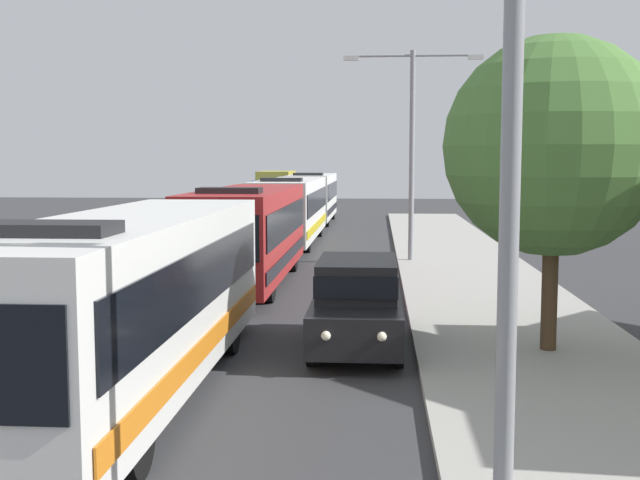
# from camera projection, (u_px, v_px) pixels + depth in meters

# --- Properties ---
(bus_lead) EXTENTS (2.58, 11.10, 3.21)m
(bus_lead) POSITION_uv_depth(u_px,v_px,m) (130.00, 298.00, 13.21)
(bus_lead) COLOR silver
(bus_lead) RESTS_ON ground_plane
(bus_second_in_line) EXTENTS (2.58, 10.74, 3.21)m
(bus_second_in_line) POSITION_uv_depth(u_px,v_px,m) (249.00, 232.00, 25.36)
(bus_second_in_line) COLOR maroon
(bus_second_in_line) RESTS_ON ground_plane
(bus_middle) EXTENTS (2.58, 12.24, 3.21)m
(bus_middle) POSITION_uv_depth(u_px,v_px,m) (291.00, 208.00, 37.78)
(bus_middle) COLOR silver
(bus_middle) RESTS_ON ground_plane
(bus_fourth_in_line) EXTENTS (2.58, 10.58, 3.21)m
(bus_fourth_in_line) POSITION_uv_depth(u_px,v_px,m) (313.00, 196.00, 50.30)
(bus_fourth_in_line) COLOR silver
(bus_fourth_in_line) RESTS_ON ground_plane
(white_suv) EXTENTS (1.86, 4.71, 1.90)m
(white_suv) POSITION_uv_depth(u_px,v_px,m) (357.00, 300.00, 16.66)
(white_suv) COLOR black
(white_suv) RESTS_ON ground_plane
(box_truck_oncoming) EXTENTS (2.35, 6.86, 3.15)m
(box_truck_oncoming) POSITION_uv_depth(u_px,v_px,m) (275.00, 191.00, 57.40)
(box_truck_oncoming) COLOR navy
(box_truck_oncoming) RESTS_ON ground_plane
(streetlamp_near) EXTENTS (5.47, 0.28, 8.57)m
(streetlamp_near) POSITION_uv_depth(u_px,v_px,m) (514.00, 16.00, 7.56)
(streetlamp_near) COLOR gray
(streetlamp_near) RESTS_ON sidewalk
(streetlamp_mid) EXTENTS (5.21, 0.28, 7.92)m
(streetlamp_mid) POSITION_uv_depth(u_px,v_px,m) (412.00, 133.00, 29.99)
(streetlamp_mid) COLOR gray
(streetlamp_mid) RESTS_ON sidewalk
(roadside_tree) EXTENTS (4.37, 4.37, 6.28)m
(roadside_tree) POSITION_uv_depth(u_px,v_px,m) (554.00, 147.00, 15.67)
(roadside_tree) COLOR #4C3823
(roadside_tree) RESTS_ON sidewalk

